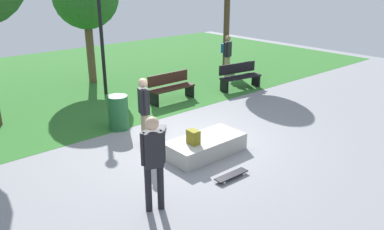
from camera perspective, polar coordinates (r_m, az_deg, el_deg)
The scene contains 13 objects.
ground_plane at distance 9.71m, azimuth -0.60°, elevation -4.02°, with size 28.00×28.00×0.00m, color gray.
grass_lawn at distance 16.23m, azimuth -18.98°, elevation 4.85°, with size 26.60×12.22×0.01m, color #2D6B28.
concrete_ledge at distance 9.06m, azimuth 1.96°, elevation -4.53°, with size 1.88×0.90×0.39m, color #A8A59E.
backpack_on_ledge at distance 8.63m, azimuth 0.20°, elevation -3.25°, with size 0.28×0.20×0.32m, color olive.
skater_performing_trick at distance 6.65m, azimuth -5.70°, elevation -6.13°, with size 0.40×0.31×1.76m.
skater_watching at distance 9.28m, azimuth -7.07°, elevation 1.19°, with size 0.29×0.41×1.68m.
skateboard_by_ledge at distance 8.11m, azimuth 5.81°, elevation -8.77°, with size 0.80×0.22×0.08m.
skateboard_spare at distance 10.28m, azimuth -4.58°, elevation -2.28°, with size 0.69×0.73×0.08m.
park_bench_far_right at distance 14.24m, azimuth 6.99°, elevation 5.76°, with size 1.65×0.70×0.91m.
park_bench_center_lawn at distance 12.76m, azimuth -3.10°, elevation 4.20°, with size 1.60×0.47×0.91m.
lamp_post at distance 13.42m, azimuth -13.34°, elevation 13.53°, with size 0.28×0.28×4.20m.
trash_bin at distance 10.56m, azimuth -10.77°, elevation 0.35°, with size 0.54×0.54×0.93m, color #1E592D.
pedestrian_with_backpack at distance 15.90m, azimuth 5.17°, elevation 9.19°, with size 0.42×0.41×1.65m.
Camera 1 is at (-5.72, -6.77, 3.96)m, focal length 36.32 mm.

